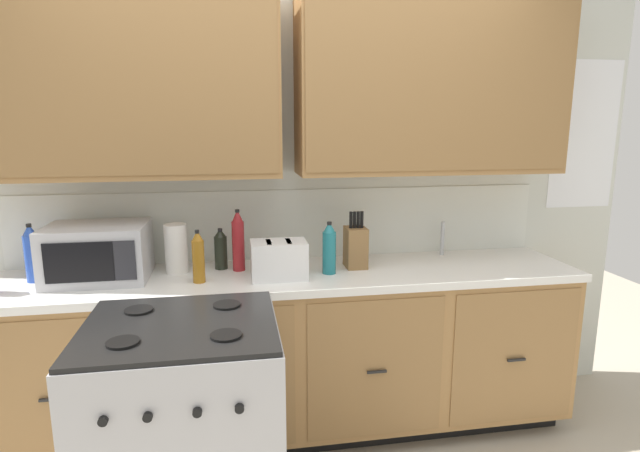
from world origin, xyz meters
TOP-DOWN VIEW (x-y plane):
  - wall_unit at (0.00, 0.50)m, footprint 4.23×0.40m
  - counter_run at (0.00, 0.30)m, footprint 3.06×0.64m
  - stove_range at (-0.52, -0.33)m, footprint 0.76×0.68m
  - microwave at (-0.97, 0.34)m, footprint 0.48×0.37m
  - toaster at (-0.08, 0.21)m, footprint 0.28×0.18m
  - knife_block at (0.35, 0.34)m, footprint 0.11×0.14m
  - sink_faucet at (0.92, 0.51)m, footprint 0.02×0.02m
  - paper_towel_roll at (-0.60, 0.39)m, footprint 0.12×0.12m
  - bottle_dark at (-0.37, 0.43)m, footprint 0.07×0.07m
  - bottle_amber at (-0.48, 0.21)m, footprint 0.06×0.06m
  - bottle_blue at (-1.29, 0.36)m, footprint 0.07×0.07m
  - bottle_teal at (0.19, 0.25)m, footprint 0.07×0.07m
  - bottle_red at (-0.28, 0.38)m, footprint 0.07×0.07m

SIDE VIEW (x-z plane):
  - stove_range at x=-0.52m, z-range 0.00..0.95m
  - counter_run at x=0.00m, z-range 0.01..0.95m
  - toaster at x=-0.08m, z-range 0.94..1.13m
  - sink_faucet at x=0.92m, z-range 0.93..1.13m
  - bottle_dark at x=-0.37m, z-range 0.93..1.15m
  - knife_block at x=0.35m, z-range 0.89..1.20m
  - bottle_amber at x=-0.48m, z-range 0.93..1.20m
  - paper_towel_roll at x=-0.60m, z-range 0.93..1.19m
  - bottle_teal at x=0.19m, z-range 0.93..1.21m
  - microwave at x=-0.97m, z-range 0.93..1.21m
  - bottle_blue at x=-1.29m, z-range 0.93..1.22m
  - bottle_red at x=-0.28m, z-range 0.93..1.26m
  - wall_unit at x=0.00m, z-range 0.39..2.97m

